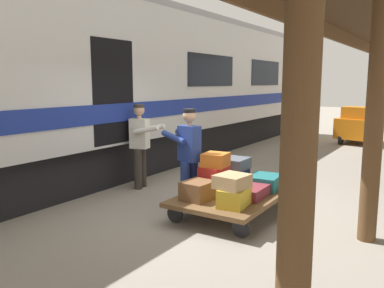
{
  "coord_description": "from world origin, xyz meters",
  "views": [
    {
      "loc": [
        -3.16,
        5.67,
        2.14
      ],
      "look_at": [
        0.27,
        0.32,
        1.15
      ],
      "focal_mm": 37.21,
      "sensor_mm": 36.0,
      "label": 1
    }
  ],
  "objects": [
    {
      "name": "suitcase_tan_vintage",
      "position": [
        -0.61,
        0.61,
        0.71
      ],
      "size": [
        0.47,
        0.5,
        0.2
      ],
      "primitive_type": "cube",
      "rotation": [
        0.0,
        0.0,
        -0.12
      ],
      "color": "tan",
      "rests_on": "suitcase_yellow_case"
    },
    {
      "name": "porter_in_overalls",
      "position": [
        0.46,
        0.13,
        0.93
      ],
      "size": [
        0.72,
        0.53,
        1.7
      ],
      "color": "navy",
      "rests_on": "ground_plane"
    },
    {
      "name": "suitcase_teal_softside",
      "position": [
        -0.64,
        -0.56,
        0.45
      ],
      "size": [
        0.52,
        0.62,
        0.23
      ],
      "primitive_type": "cube",
      "rotation": [
        0.0,
        0.0,
        0.09
      ],
      "color": "#1E666B",
      "rests_on": "luggage_cart"
    },
    {
      "name": "train_car",
      "position": [
        3.76,
        0.0,
        2.06
      ],
      "size": [
        3.02,
        21.57,
        4.0
      ],
      "color": "silver",
      "rests_on": "ground_plane"
    },
    {
      "name": "suitcase_red_plastic",
      "position": [
        0.02,
        0.03,
        0.65
      ],
      "size": [
        0.42,
        0.45,
        0.21
      ],
      "primitive_type": "cube",
      "rotation": [
        0.0,
        0.0,
        -0.08
      ],
      "color": "#AD231E",
      "rests_on": "suitcase_cream_canvas"
    },
    {
      "name": "ground_plane",
      "position": [
        0.0,
        0.0,
        0.0
      ],
      "size": [
        60.0,
        60.0,
        0.0
      ],
      "primitive_type": "plane",
      "color": "gray"
    },
    {
      "name": "suitcase_burgundy_valise",
      "position": [
        -0.64,
        0.02,
        0.42
      ],
      "size": [
        0.45,
        0.64,
        0.17
      ],
      "primitive_type": "cube",
      "rotation": [
        0.0,
        0.0,
        0.02
      ],
      "color": "maroon",
      "rests_on": "luggage_cart"
    },
    {
      "name": "suitcase_cream_canvas",
      "position": [
        -0.01,
        0.02,
        0.44
      ],
      "size": [
        0.51,
        0.62,
        0.2
      ],
      "primitive_type": "cube",
      "rotation": [
        0.0,
        0.0,
        -0.02
      ],
      "color": "beige",
      "rests_on": "luggage_cart"
    },
    {
      "name": "suitcase_orange_carryall",
      "position": [
        0.01,
        0.01,
        0.87
      ],
      "size": [
        0.41,
        0.44,
        0.22
      ],
      "primitive_type": "cube",
      "rotation": [
        0.0,
        0.0,
        0.09
      ],
      "color": "#CC6B23",
      "rests_on": "suitcase_red_plastic"
    },
    {
      "name": "porter_by_door",
      "position": [
        1.99,
        -0.43,
        0.93
      ],
      "size": [
        0.72,
        0.53,
        1.7
      ],
      "color": "#332D28",
      "rests_on": "ground_plane"
    },
    {
      "name": "suitcase_navy_fabric",
      "position": [
        -0.01,
        -0.56,
        0.47
      ],
      "size": [
        0.51,
        0.47,
        0.27
      ],
      "primitive_type": "cube",
      "rotation": [
        0.0,
        0.0,
        -0.02
      ],
      "color": "navy",
      "rests_on": "luggage_cart"
    },
    {
      "name": "suitcase_brown_leather",
      "position": [
        -0.01,
        0.6,
        0.48
      ],
      "size": [
        0.45,
        0.49,
        0.29
      ],
      "primitive_type": "cube",
      "rotation": [
        0.0,
        0.0,
        -0.08
      ],
      "color": "brown",
      "rests_on": "luggage_cart"
    },
    {
      "name": "luggage_cart",
      "position": [
        -0.33,
        0.02,
        0.29
      ],
      "size": [
        1.4,
        2.11,
        0.34
      ],
      "color": "brown",
      "rests_on": "ground_plane"
    },
    {
      "name": "baggage_tug",
      "position": [
        -0.59,
        -9.15,
        0.63
      ],
      "size": [
        1.41,
        1.88,
        1.3
      ],
      "color": "orange",
      "rests_on": "ground_plane"
    },
    {
      "name": "suitcase_yellow_case",
      "position": [
        -0.64,
        0.6,
        0.48
      ],
      "size": [
        0.42,
        0.56,
        0.27
      ],
      "primitive_type": "cube",
      "rotation": [
        0.0,
        0.0,
        0.1
      ],
      "color": "gold",
      "rests_on": "luggage_cart"
    },
    {
      "name": "suitcase_slate_roller",
      "position": [
        -0.05,
        -0.58,
        0.71
      ],
      "size": [
        0.45,
        0.53,
        0.2
      ],
      "primitive_type": "cube",
      "rotation": [
        0.0,
        0.0,
        0.02
      ],
      "color": "#4C515B",
      "rests_on": "suitcase_navy_fabric"
    }
  ]
}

